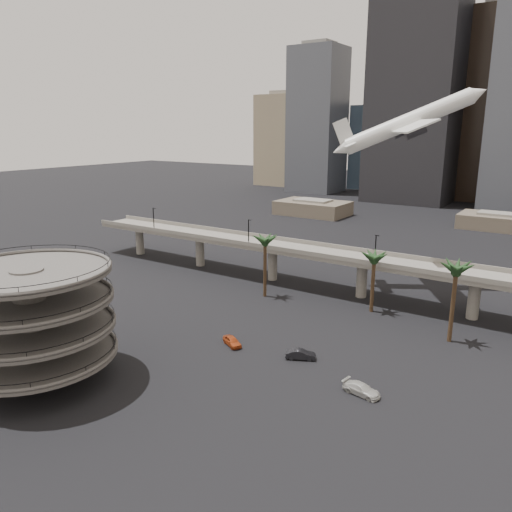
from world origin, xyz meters
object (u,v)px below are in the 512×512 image
Objects in this scene: car_a at (232,341)px; car_b at (301,354)px; overpass at (315,256)px; airborne_jet at (408,123)px; parking_ramp at (32,314)px; car_c at (361,389)px.

car_b reaches higher than car_a.
car_b is at bearing -52.60° from car_a.
overpass is at bearing 32.80° from car_a.
overpass is at bearing -167.46° from airborne_jet.
car_b is (27.61, 26.34, -9.07)m from parking_ramp.
parking_ramp is at bearing -141.70° from airborne_jet.
car_a is at bearing -85.15° from overpass.
car_a is 23.71m from car_c.
car_a is 0.84× the size of car_c.
parking_ramp is 81.42m from airborne_jet.
airborne_jet is at bearing 43.81° from overpass.
car_a is 11.84m from car_b.
airborne_jet is at bearing -26.09° from car_b.
parking_ramp is 39.22m from car_b.
parking_ramp is at bearing 127.72° from car_c.
car_c is (39.48, 21.63, -9.07)m from parking_ramp.
parking_ramp reaches higher than car_a.
car_b is 0.89× the size of car_c.
overpass is 34.20m from airborne_jet.
parking_ramp is 4.23× the size of car_c.
car_a is (2.93, -34.60, -6.59)m from overpass.
airborne_jet is 6.35× the size of car_b.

